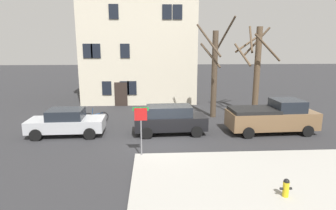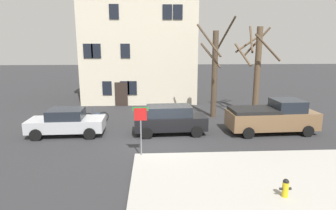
{
  "view_description": "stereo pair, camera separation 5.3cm",
  "coord_description": "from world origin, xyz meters",
  "px_view_note": "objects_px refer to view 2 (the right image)",
  "views": [
    {
      "loc": [
        -0.49,
        -14.96,
        5.44
      ],
      "look_at": [
        0.5,
        2.02,
        1.75
      ],
      "focal_mm": 30.58,
      "sensor_mm": 36.0,
      "label": 1
    },
    {
      "loc": [
        -0.43,
        -14.97,
        5.44
      ],
      "look_at": [
        0.5,
        2.02,
        1.75
      ],
      "focal_mm": 30.58,
      "sensor_mm": 36.0,
      "label": 2
    }
  ],
  "objects_px": {
    "car_black_wagon": "(170,119)",
    "fire_hydrant": "(285,188)",
    "car_silver_sedan": "(67,122)",
    "tree_bare_near": "(215,71)",
    "tree_bare_mid": "(256,67)",
    "bicycle_leaning": "(96,117)",
    "pickup_truck_brown": "(272,117)",
    "street_sign_pole": "(141,122)",
    "building_main": "(140,39)"
  },
  "relations": [
    {
      "from": "tree_bare_near",
      "to": "car_silver_sedan",
      "type": "bearing_deg",
      "value": -158.52
    },
    {
      "from": "car_silver_sedan",
      "to": "car_black_wagon",
      "type": "distance_m",
      "value": 6.22
    },
    {
      "from": "building_main",
      "to": "street_sign_pole",
      "type": "height_order",
      "value": "building_main"
    },
    {
      "from": "car_silver_sedan",
      "to": "car_black_wagon",
      "type": "height_order",
      "value": "car_black_wagon"
    },
    {
      "from": "tree_bare_mid",
      "to": "street_sign_pole",
      "type": "xyz_separation_m",
      "value": [
        -8.46,
        -8.17,
        -1.95
      ]
    },
    {
      "from": "pickup_truck_brown",
      "to": "street_sign_pole",
      "type": "xyz_separation_m",
      "value": [
        -7.95,
        -3.53,
        0.76
      ]
    },
    {
      "from": "pickup_truck_brown",
      "to": "street_sign_pole",
      "type": "relative_size",
      "value": 2.17
    },
    {
      "from": "car_silver_sedan",
      "to": "street_sign_pole",
      "type": "bearing_deg",
      "value": -38.71
    },
    {
      "from": "car_silver_sedan",
      "to": "fire_hydrant",
      "type": "bearing_deg",
      "value": -38.71
    },
    {
      "from": "car_black_wagon",
      "to": "bicycle_leaning",
      "type": "bearing_deg",
      "value": 150.43
    },
    {
      "from": "tree_bare_near",
      "to": "car_silver_sedan",
      "type": "relative_size",
      "value": 1.64
    },
    {
      "from": "tree_bare_near",
      "to": "pickup_truck_brown",
      "type": "relative_size",
      "value": 1.35
    },
    {
      "from": "pickup_truck_brown",
      "to": "street_sign_pole",
      "type": "distance_m",
      "value": 8.73
    },
    {
      "from": "car_black_wagon",
      "to": "street_sign_pole",
      "type": "distance_m",
      "value": 4.07
    },
    {
      "from": "building_main",
      "to": "bicycle_leaning",
      "type": "distance_m",
      "value": 11.18
    },
    {
      "from": "tree_bare_mid",
      "to": "car_black_wagon",
      "type": "xyz_separation_m",
      "value": [
        -6.83,
        -4.54,
        -2.8
      ]
    },
    {
      "from": "car_black_wagon",
      "to": "tree_bare_mid",
      "type": "bearing_deg",
      "value": 33.6
    },
    {
      "from": "car_silver_sedan",
      "to": "street_sign_pole",
      "type": "distance_m",
      "value": 5.97
    },
    {
      "from": "pickup_truck_brown",
      "to": "fire_hydrant",
      "type": "xyz_separation_m",
      "value": [
        -2.73,
        -7.71,
        -0.53
      ]
    },
    {
      "from": "fire_hydrant",
      "to": "street_sign_pole",
      "type": "height_order",
      "value": "street_sign_pole"
    },
    {
      "from": "building_main",
      "to": "street_sign_pole",
      "type": "bearing_deg",
      "value": -87.84
    },
    {
      "from": "tree_bare_near",
      "to": "car_black_wagon",
      "type": "height_order",
      "value": "tree_bare_near"
    },
    {
      "from": "car_silver_sedan",
      "to": "car_black_wagon",
      "type": "relative_size",
      "value": 1.02
    },
    {
      "from": "street_sign_pole",
      "to": "bicycle_leaning",
      "type": "bearing_deg",
      "value": 117.71
    },
    {
      "from": "tree_bare_near",
      "to": "pickup_truck_brown",
      "type": "distance_m",
      "value": 5.48
    },
    {
      "from": "tree_bare_near",
      "to": "tree_bare_mid",
      "type": "xyz_separation_m",
      "value": [
        3.34,
        0.66,
        0.23
      ]
    },
    {
      "from": "building_main",
      "to": "fire_hydrant",
      "type": "bearing_deg",
      "value": -73.78
    },
    {
      "from": "tree_bare_near",
      "to": "street_sign_pole",
      "type": "xyz_separation_m",
      "value": [
        -5.12,
        -7.51,
        -1.72
      ]
    },
    {
      "from": "pickup_truck_brown",
      "to": "street_sign_pole",
      "type": "bearing_deg",
      "value": -156.07
    },
    {
      "from": "tree_bare_mid",
      "to": "bicycle_leaning",
      "type": "bearing_deg",
      "value": -171.92
    },
    {
      "from": "pickup_truck_brown",
      "to": "bicycle_leaning",
      "type": "relative_size",
      "value": 3.16
    },
    {
      "from": "fire_hydrant",
      "to": "bicycle_leaning",
      "type": "height_order",
      "value": "bicycle_leaning"
    },
    {
      "from": "car_silver_sedan",
      "to": "pickup_truck_brown",
      "type": "distance_m",
      "value": 12.55
    },
    {
      "from": "car_silver_sedan",
      "to": "fire_hydrant",
      "type": "height_order",
      "value": "car_silver_sedan"
    },
    {
      "from": "building_main",
      "to": "car_silver_sedan",
      "type": "relative_size",
      "value": 2.59
    },
    {
      "from": "tree_bare_mid",
      "to": "pickup_truck_brown",
      "type": "xyz_separation_m",
      "value": [
        -0.51,
        -4.64,
        -2.72
      ]
    },
    {
      "from": "car_black_wagon",
      "to": "fire_hydrant",
      "type": "xyz_separation_m",
      "value": [
        3.59,
        -7.81,
        -0.44
      ]
    },
    {
      "from": "car_black_wagon",
      "to": "street_sign_pole",
      "type": "bearing_deg",
      "value": -114.11
    },
    {
      "from": "street_sign_pole",
      "to": "pickup_truck_brown",
      "type": "bearing_deg",
      "value": 23.93
    },
    {
      "from": "tree_bare_near",
      "to": "street_sign_pole",
      "type": "distance_m",
      "value": 9.25
    },
    {
      "from": "building_main",
      "to": "car_silver_sedan",
      "type": "distance_m",
      "value": 13.73
    },
    {
      "from": "car_silver_sedan",
      "to": "pickup_truck_brown",
      "type": "bearing_deg",
      "value": -0.72
    },
    {
      "from": "tree_bare_near",
      "to": "street_sign_pole",
      "type": "height_order",
      "value": "tree_bare_near"
    },
    {
      "from": "car_black_wagon",
      "to": "fire_hydrant",
      "type": "distance_m",
      "value": 8.61
    },
    {
      "from": "tree_bare_mid",
      "to": "bicycle_leaning",
      "type": "distance_m",
      "value": 12.44
    },
    {
      "from": "fire_hydrant",
      "to": "pickup_truck_brown",
      "type": "bearing_deg",
      "value": 70.49
    },
    {
      "from": "pickup_truck_brown",
      "to": "fire_hydrant",
      "type": "bearing_deg",
      "value": -109.51
    },
    {
      "from": "car_black_wagon",
      "to": "street_sign_pole",
      "type": "relative_size",
      "value": 1.76
    },
    {
      "from": "fire_hydrant",
      "to": "tree_bare_mid",
      "type": "bearing_deg",
      "value": 75.3
    },
    {
      "from": "car_silver_sedan",
      "to": "street_sign_pole",
      "type": "relative_size",
      "value": 1.79
    }
  ]
}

